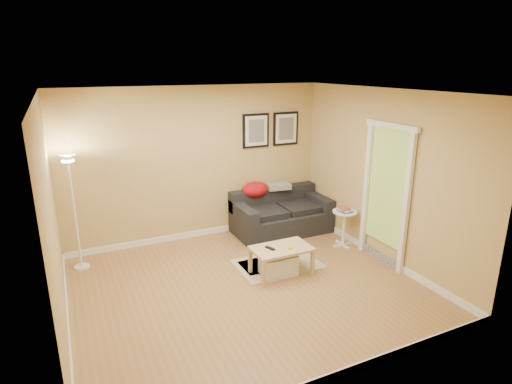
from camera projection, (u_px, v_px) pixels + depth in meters
The scene contains 25 objects.
floor at pixel (246, 286), 5.75m from camera, with size 4.50×4.50×0.00m, color #9C7043.
ceiling at pixel (245, 92), 4.99m from camera, with size 4.50×4.50×0.00m, color white.
wall_back at pixel (198, 164), 7.10m from camera, with size 4.50×4.50×0.00m, color tan.
wall_front at pixel (339, 259), 3.64m from camera, with size 4.50×4.50×0.00m, color tan.
wall_left at pixel (52, 223), 4.45m from camera, with size 4.00×4.00×0.00m, color tan.
wall_right at pixel (382, 177), 6.29m from camera, with size 4.00×4.00×0.00m, color tan.
baseboard_back at pixel (201, 233), 7.45m from camera, with size 4.50×0.02×0.10m, color white.
baseboard_front at pixel (331, 377), 4.01m from camera, with size 4.50×0.02×0.10m, color white.
baseboard_left at pixel (69, 325), 4.82m from camera, with size 0.02×4.00×0.10m, color white.
baseboard_right at pixel (375, 253), 6.65m from camera, with size 0.02×4.00×0.10m, color white.
sofa at pixel (282, 212), 7.53m from camera, with size 1.70×0.90×0.75m, color black, non-canonical shape.
red_throw at pixel (255, 190), 7.51m from camera, with size 0.48×0.36×0.28m, color red, non-canonical shape.
plaid_throw at pixel (278, 186), 7.68m from camera, with size 0.42×0.26×0.10m, color #CCBF77, non-canonical shape.
framed_print_left at pixel (256, 131), 7.37m from camera, with size 0.50×0.04×0.60m, color black, non-canonical shape.
framed_print_right at pixel (286, 129), 7.62m from camera, with size 0.50×0.04×0.60m, color black, non-canonical shape.
area_rug at pixel (278, 264), 6.39m from camera, with size 1.25×0.85×0.01m, color beige.
green_runner at pixel (264, 264), 6.37m from camera, with size 0.70×0.50×0.01m, color #668C4C.
coffee_table at pixel (281, 261), 6.03m from camera, with size 0.84×0.51×0.42m, color tan, non-canonical shape.
remote_control at pixel (270, 248), 5.92m from camera, with size 0.05×0.16×0.02m, color black.
tape_roll at pixel (290, 248), 5.93m from camera, with size 0.07×0.07×0.03m, color yellow.
storage_bin at pixel (278, 265), 6.04m from camera, with size 0.50×0.37×0.31m, color white, non-canonical shape.
side_table at pixel (344, 228), 6.96m from camera, with size 0.40×0.40×0.61m, color white, non-canonical shape.
book_stack at pixel (345, 210), 6.84m from camera, with size 0.17×0.22×0.07m, color #34339A, non-canonical shape.
floor_lamp at pixel (75, 216), 6.05m from camera, with size 0.22×0.22×1.73m, color white, non-canonical shape.
doorway at pixel (385, 197), 6.22m from camera, with size 0.12×1.01×2.13m, color white, non-canonical shape.
Camera 1 is at (-2.07, -4.68, 2.92)m, focal length 29.42 mm.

